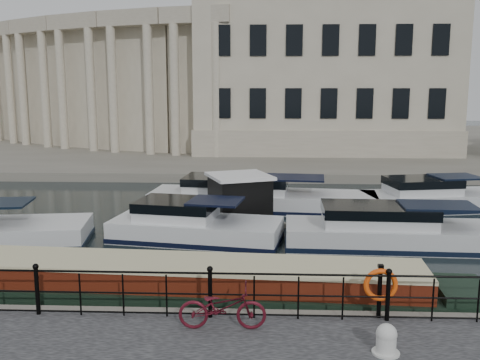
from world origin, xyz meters
name	(u,v)px	position (x,y,z in m)	size (l,w,h in m)	color
ground_plane	(219,301)	(0.00, 0.00, 0.00)	(160.00, 160.00, 0.00)	black
far_bank	(251,143)	(0.00, 39.00, 0.28)	(120.00, 42.00, 0.55)	#6B665B
railing	(210,290)	(0.00, -2.25, 1.20)	(24.14, 0.14, 1.22)	black
civic_building	(239,72)	(-1.00, 34.71, 7.04)	(53.55, 31.84, 16.85)	#ADA38C
bicycle	(222,307)	(0.32, -2.83, 1.05)	(0.66, 1.90, 1.00)	#4E0E19
mooring_bollard	(386,340)	(3.63, -3.79, 0.84)	(0.55, 0.55, 0.62)	silver
life_ring_post	(381,286)	(3.84, -2.17, 1.34)	(0.77, 0.20, 1.26)	black
narrowboat	(191,291)	(-0.72, -0.27, 0.37)	(15.43, 2.96, 1.56)	black
harbour_hut	(239,202)	(0.21, 8.37, 0.95)	(4.05, 3.75, 2.20)	#6B665B
cabin_cruisers	(249,218)	(0.62, 7.89, 0.37)	(27.64, 10.54, 1.99)	silver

